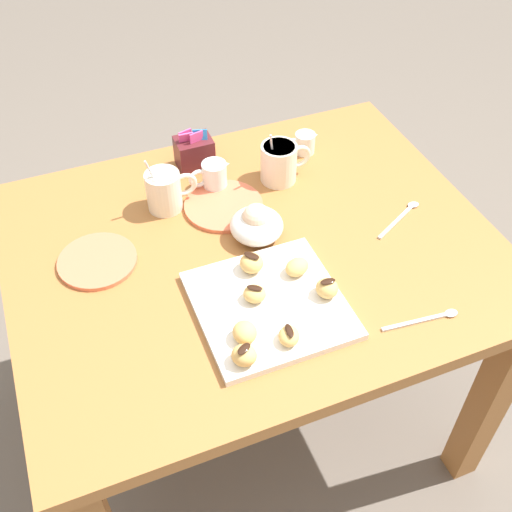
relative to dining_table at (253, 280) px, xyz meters
The scene contains 25 objects.
ground_plane 0.59m from the dining_table, ahead, with size 8.00×8.00×0.00m, color #665B51.
dining_table is the anchor object (origin of this frame).
pastry_plate_square 0.23m from the dining_table, 101.41° to the right, with size 0.29×0.29×0.02m, color silver.
coffee_mug_cream_left 0.30m from the dining_table, 126.08° to the left, with size 0.12×0.08×0.15m.
coffee_mug_cream_right 0.30m from the dining_table, 52.93° to the left, with size 0.13×0.09×0.15m.
cream_pitcher_white 0.27m from the dining_table, 93.61° to the left, with size 0.10×0.06×0.07m.
sugar_caddy 0.36m from the dining_table, 95.26° to the left, with size 0.09×0.07×0.11m.
ice_cream_bowl 0.16m from the dining_table, 50.90° to the left, with size 0.12×0.12×0.09m.
chocolate_sauce_pitcher 0.40m from the dining_table, 47.44° to the left, with size 0.09×0.05×0.06m.
saucer_coral_left 0.19m from the dining_table, 97.01° to the left, with size 0.19×0.19×0.01m, color #E5704C.
saucer_coral_right 0.36m from the dining_table, 167.71° to the left, with size 0.17×0.17×0.01m, color #E5704C.
loose_spoon_near_saucer 0.38m from the dining_table, ahead, with size 0.15×0.08×0.01m.
loose_spoon_by_plate 0.43m from the dining_table, 53.33° to the right, with size 0.16×0.03×0.01m.
beignet_0 0.32m from the dining_table, 97.97° to the right, with size 0.05×0.04×0.03m, color #E5B260.
chocolate_drizzle_0 0.33m from the dining_table, 97.97° to the right, with size 0.03×0.01×0.01m, color black.
beignet_1 0.20m from the dining_table, 69.45° to the right, with size 0.04×0.05×0.03m, color #E5B260.
beignet_2 0.27m from the dining_table, 69.28° to the right, with size 0.05×0.05×0.04m, color #E5B260.
chocolate_drizzle_2 0.28m from the dining_table, 69.28° to the right, with size 0.03×0.02×0.01m, color black.
beignet_3 0.31m from the dining_table, 114.83° to the right, with size 0.05×0.05×0.04m, color #E5B260.
beignet_4 0.18m from the dining_table, 113.30° to the right, with size 0.05×0.05×0.04m, color #E5B260.
chocolate_drizzle_4 0.20m from the dining_table, 113.30° to the right, with size 0.03×0.02×0.01m, color black.
beignet_5 0.23m from the dining_table, 110.50° to the right, with size 0.05×0.04×0.03m, color #E5B260.
chocolate_drizzle_5 0.24m from the dining_table, 110.50° to the right, with size 0.03×0.02×0.01m, color black.
beignet_6 0.36m from the dining_table, 114.44° to the right, with size 0.04×0.05×0.04m, color #E5B260.
chocolate_drizzle_6 0.37m from the dining_table, 114.44° to the right, with size 0.03×0.02×0.01m, color black.
Camera 1 is at (-0.36, -0.93, 1.67)m, focal length 43.57 mm.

